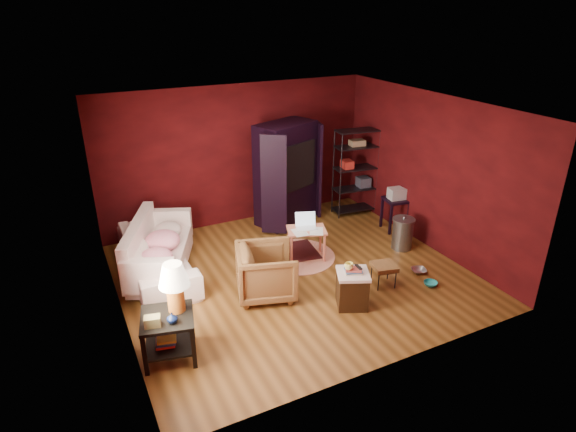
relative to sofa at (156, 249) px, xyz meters
name	(u,v)px	position (x,y,z in m)	size (l,w,h in m)	color
room	(292,198)	(1.98, -1.07, 0.95)	(5.54, 5.04, 2.84)	brown
sofa	(156,249)	(0.00, 0.00, 0.00)	(2.33, 0.68, 0.91)	white
armchair	(266,270)	(1.38, -1.40, -0.01)	(0.87, 0.81, 0.89)	black
pet_bowl_steel	(419,266)	(3.96, -1.94, -0.33)	(0.25, 0.06, 0.25)	silver
pet_bowl_turquoise	(431,280)	(3.85, -2.36, -0.35)	(0.22, 0.07, 0.22)	#28B5BD
vase	(172,318)	(-0.29, -2.32, 0.23)	(0.13, 0.14, 0.13)	#0B173B
mug	(349,265)	(2.33, -2.22, 0.24)	(0.13, 0.10, 0.13)	#FFF37C
side_table	(171,302)	(-0.24, -2.12, 0.32)	(0.78, 0.78, 1.29)	black
sofa_cushions	(157,251)	(0.01, 0.00, -0.04)	(1.53, 2.18, 0.85)	white
hamper	(352,288)	(2.40, -2.24, -0.16)	(0.61, 0.61, 0.65)	#3B200D
footstool	(384,267)	(3.18, -1.98, -0.13)	(0.44, 0.44, 0.37)	black
rug_round	(297,256)	(2.36, -0.53, -0.45)	(1.49, 1.49, 0.01)	beige
rug_oriental	(285,253)	(2.21, -0.35, -0.44)	(1.28, 0.94, 0.01)	#491316
laptop_desk	(306,232)	(2.49, -0.64, 0.06)	(0.78, 0.68, 0.83)	#FF9474
tv_armoire	(287,172)	(2.88, 0.93, 0.62)	(1.52, 1.21, 2.07)	black
wire_shelving	(356,168)	(4.39, 0.69, 0.55)	(0.94, 0.49, 1.83)	black
small_stand	(396,199)	(4.64, -0.38, 0.20)	(0.51, 0.51, 0.88)	black
trash_can	(403,233)	(4.26, -1.10, -0.15)	(0.51, 0.51, 0.64)	slate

